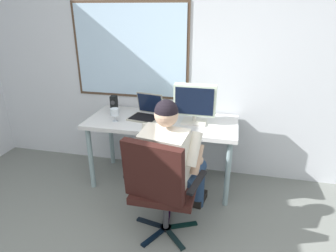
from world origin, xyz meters
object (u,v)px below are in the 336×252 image
object	(u,v)px
desk	(162,127)
desk_speaker	(114,104)
person_seated	(172,159)
wine_glass	(115,113)
crt_monitor	(195,101)
laptop	(147,111)
office_chair	(160,183)

from	to	relation	value
desk	desk_speaker	distance (m)	0.63
person_seated	wine_glass	xyz separation A→B (m)	(-0.72, 0.47, 0.21)
person_seated	crt_monitor	world-z (taller)	person_seated
desk	wine_glass	xyz separation A→B (m)	(-0.47, -0.14, 0.17)
desk	wine_glass	world-z (taller)	wine_glass
laptop	person_seated	bearing A→B (deg)	-57.71
desk	office_chair	distance (m)	0.89
person_seated	crt_monitor	bearing A→B (deg)	80.65
person_seated	crt_monitor	xyz separation A→B (m)	(0.10, 0.62, 0.35)
wine_glass	laptop	bearing A→B (deg)	35.65
person_seated	wine_glass	size ratio (longest dim) A/B	8.60
laptop	desk	bearing A→B (deg)	-21.14
office_chair	wine_glass	bearing A→B (deg)	132.82
crt_monitor	wine_glass	bearing A→B (deg)	-169.70
desk	person_seated	distance (m)	0.65
crt_monitor	wine_glass	size ratio (longest dim) A/B	3.02
crt_monitor	desk	bearing A→B (deg)	-177.87
desk	office_chair	world-z (taller)	office_chair
desk	person_seated	bearing A→B (deg)	-68.11
office_chair	desk_speaker	world-z (taller)	office_chair
person_seated	wine_glass	bearing A→B (deg)	146.76
wine_glass	desk_speaker	xyz separation A→B (m)	(-0.12, 0.27, -0.00)
crt_monitor	desk_speaker	xyz separation A→B (m)	(-0.94, 0.12, -0.14)
crt_monitor	person_seated	bearing A→B (deg)	-99.35
wine_glass	desk_speaker	bearing A→B (deg)	113.99
wine_glass	crt_monitor	bearing A→B (deg)	10.30
office_chair	desk_speaker	xyz separation A→B (m)	(-0.79, 0.99, 0.30)
office_chair	person_seated	size ratio (longest dim) A/B	0.79
desk_speaker	wine_glass	bearing A→B (deg)	-66.01
crt_monitor	laptop	world-z (taller)	crt_monitor
desk	desk_speaker	bearing A→B (deg)	167.30
office_chair	laptop	world-z (taller)	laptop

